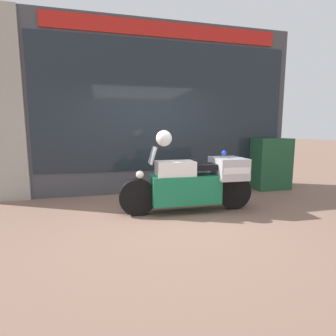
{
  "coord_description": "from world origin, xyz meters",
  "views": [
    {
      "loc": [
        -1.04,
        -4.17,
        1.48
      ],
      "look_at": [
        0.17,
        0.69,
        0.74
      ],
      "focal_mm": 28.0,
      "sensor_mm": 36.0,
      "label": 1
    }
  ],
  "objects": [
    {
      "name": "ground_plane",
      "position": [
        0.0,
        0.0,
        0.0
      ],
      "size": [
        60.0,
        60.0,
        0.0
      ],
      "primitive_type": "plane",
      "color": "#7A5B4C"
    },
    {
      "name": "shop_building",
      "position": [
        -0.44,
        2.0,
        1.95
      ],
      "size": [
        6.99,
        0.55,
        3.88
      ],
      "color": "#424247",
      "rests_on": "ground"
    },
    {
      "name": "window_display",
      "position": [
        0.39,
        2.03,
        0.5
      ],
      "size": [
        5.61,
        0.3,
        2.13
      ],
      "color": "slate",
      "rests_on": "ground"
    },
    {
      "name": "paramedic_motorcycle",
      "position": [
        0.56,
        0.19,
        0.56
      ],
      "size": [
        2.44,
        0.72,
        1.19
      ],
      "rotation": [
        0.0,
        0.0,
        3.11
      ],
      "color": "black",
      "rests_on": "ground"
    },
    {
      "name": "utility_cabinet",
      "position": [
        3.01,
        1.49,
        0.63
      ],
      "size": [
        0.88,
        0.54,
        1.26
      ],
      "primitive_type": "cube",
      "color": "#1E4C2D",
      "rests_on": "ground"
    },
    {
      "name": "white_helmet",
      "position": [
        -0.02,
        0.21,
        1.33
      ],
      "size": [
        0.27,
        0.27,
        0.27
      ],
      "primitive_type": "sphere",
      "color": "white",
      "rests_on": "paramedic_motorcycle"
    }
  ]
}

